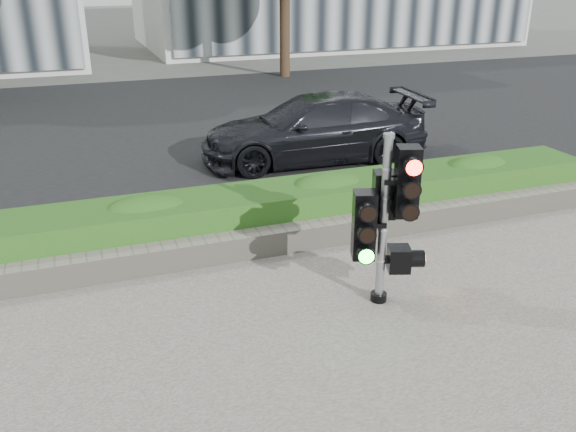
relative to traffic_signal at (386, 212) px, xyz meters
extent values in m
plane|color=#51514C|center=(-1.19, -0.22, -1.16)|extent=(120.00, 120.00, 0.00)
cube|color=black|center=(-1.19, 9.78, -1.15)|extent=(60.00, 13.00, 0.02)
cube|color=gray|center=(-1.19, 2.93, -1.10)|extent=(60.00, 0.25, 0.12)
cube|color=gray|center=(-1.19, 1.68, -0.96)|extent=(12.00, 0.32, 0.34)
cube|color=#4D932D|center=(-1.19, 2.33, -0.79)|extent=(12.00, 1.00, 0.68)
cylinder|color=black|center=(4.31, 15.28, 0.63)|extent=(0.36, 0.36, 3.58)
cylinder|color=black|center=(-0.04, -0.02, -1.08)|extent=(0.19, 0.19, 0.10)
cylinder|color=gray|center=(-0.04, -0.02, -0.13)|extent=(0.10, 0.10, 2.00)
cylinder|color=gray|center=(-0.04, -0.02, 0.89)|extent=(0.13, 0.13, 0.05)
cube|color=#FF1107|center=(0.17, -0.12, 0.38)|extent=(0.32, 0.32, 0.80)
cube|color=#14E51E|center=(-0.26, 0.03, -0.14)|extent=(0.32, 0.32, 0.80)
cube|color=black|center=(0.06, 0.18, 0.14)|extent=(0.32, 0.32, 0.55)
cube|color=orange|center=(0.18, -0.06, -0.59)|extent=(0.32, 0.32, 0.29)
imported|color=black|center=(1.40, 5.51, -0.48)|extent=(4.70, 2.23, 1.33)
camera|label=1|loc=(-3.24, -5.60, 2.58)|focal=38.00mm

